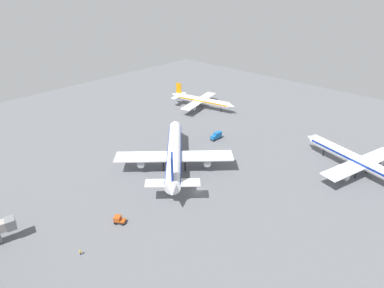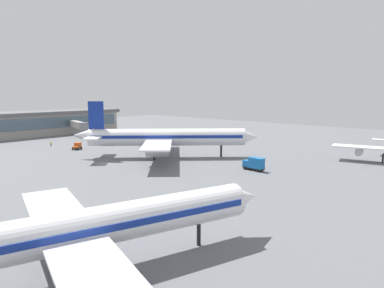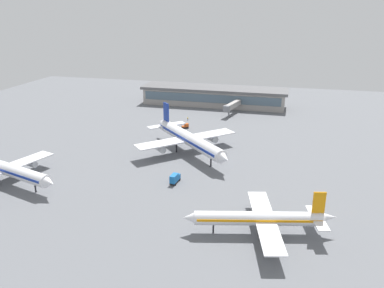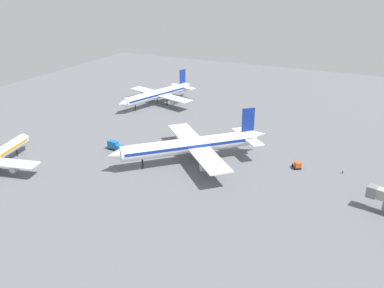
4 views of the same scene
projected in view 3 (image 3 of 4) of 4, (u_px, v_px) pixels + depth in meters
ground at (153, 145)px, 170.54m from camera, size 288.00×288.00×0.00m
terminal_building at (214, 96)px, 237.32m from camera, size 87.18×19.62×10.70m
airplane_at_gate at (260, 218)px, 102.95m from camera, size 39.92×32.52×12.28m
airplane_taxiing at (189, 139)px, 159.38m from camera, size 42.95×43.46×16.74m
airplane_distant at (6, 169)px, 132.53m from camera, size 45.37×37.18×14.13m
catering_truck at (175, 178)px, 133.51m from camera, size 2.62×5.75×3.30m
baggage_tug at (186, 126)px, 193.43m from camera, size 3.75×3.51×2.30m
ground_crew_worker at (188, 119)px, 206.84m from camera, size 0.57×0.45×1.67m
jet_bridge at (232, 106)px, 215.93m from camera, size 7.31×19.09×6.74m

